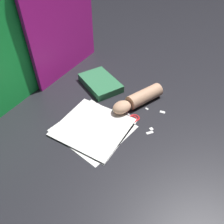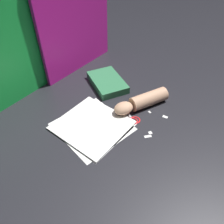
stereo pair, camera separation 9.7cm
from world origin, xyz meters
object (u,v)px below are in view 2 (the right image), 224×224
at_px(book_closed, 107,82).
at_px(hand_forearm, 142,101).
at_px(scissors, 131,117).
at_px(paper_stack, 92,126).

bearing_deg(book_closed, hand_forearm, -94.72).
relative_size(book_closed, scissors, 1.88).
height_order(book_closed, hand_forearm, hand_forearm).
bearing_deg(book_closed, scissors, -114.04).
xyz_separation_m(paper_stack, hand_forearm, (0.26, -0.08, 0.03)).
relative_size(paper_stack, book_closed, 1.15).
bearing_deg(scissors, hand_forearm, 7.54).
xyz_separation_m(scissors, hand_forearm, (0.10, 0.01, 0.03)).
xyz_separation_m(book_closed, scissors, (-0.12, -0.27, -0.02)).
distance_m(paper_stack, book_closed, 0.33).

